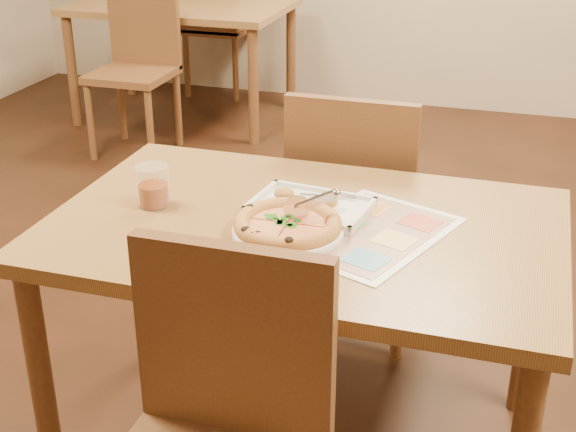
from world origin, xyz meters
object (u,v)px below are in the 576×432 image
(chair_far, at_px, (355,190))
(bg_chair_far, at_px, (213,14))
(pizza, at_px, (288,224))
(menu, at_px, (368,232))
(chair_near, at_px, (219,415))
(plate, at_px, (288,232))
(bg_table, at_px, (182,17))
(appetizer_tray, at_px, (310,207))
(dining_table, at_px, (304,252))
(glass_tumbler, at_px, (153,189))
(bg_chair_near, at_px, (138,50))
(pizza_cutter, at_px, (311,203))

(chair_far, height_order, bg_chair_far, same)
(pizza, bearing_deg, chair_far, 88.36)
(pizza, relative_size, menu, 0.60)
(chair_near, relative_size, plate, 1.69)
(chair_far, relative_size, bg_table, 0.36)
(chair_near, xyz_separation_m, pizza, (-0.02, 0.52, 0.18))
(bg_table, bearing_deg, appetizer_tray, -59.74)
(bg_table, bearing_deg, plate, -61.23)
(dining_table, relative_size, chair_near, 2.77)
(plate, relative_size, appetizer_tray, 0.86)
(glass_tumbler, relative_size, menu, 0.25)
(chair_near, height_order, chair_far, same)
(bg_chair_near, height_order, menu, bg_chair_near)
(chair_far, xyz_separation_m, bg_chair_far, (-1.60, 2.70, 0.00))
(chair_far, height_order, menu, chair_far)
(plate, bearing_deg, pizza, -123.27)
(dining_table, distance_m, glass_tumbler, 0.43)
(chair_far, height_order, bg_chair_near, same)
(bg_chair_far, relative_size, pizza_cutter, 3.69)
(dining_table, height_order, chair_near, chair_near)
(chair_far, bearing_deg, dining_table, 90.00)
(glass_tumbler, bearing_deg, bg_chair_far, 109.68)
(bg_chair_near, bearing_deg, bg_table, 90.00)
(appetizer_tray, bearing_deg, chair_far, 89.53)
(chair_near, bearing_deg, appetizer_tray, 90.38)
(chair_near, xyz_separation_m, plate, (-0.02, 0.52, 0.16))
(chair_far, bearing_deg, appetizer_tray, 89.53)
(chair_far, distance_m, menu, 0.66)
(pizza, bearing_deg, bg_table, 118.74)
(bg_chair_far, height_order, pizza, bg_chair_far)
(appetizer_tray, distance_m, glass_tumbler, 0.42)
(bg_chair_far, bearing_deg, pizza, 115.04)
(plate, bearing_deg, appetizer_tray, 84.40)
(chair_far, distance_m, pizza_cutter, 0.69)
(chair_far, xyz_separation_m, plate, (-0.02, -0.68, 0.16))
(glass_tumbler, bearing_deg, bg_table, 112.85)
(bg_table, xyz_separation_m, plate, (1.58, -2.88, 0.09))
(chair_near, bearing_deg, bg_chair_near, 119.74)
(dining_table, height_order, chair_far, chair_far)
(bg_chair_far, distance_m, pizza_cutter, 3.73)
(plate, distance_m, appetizer_tray, 0.15)
(pizza, height_order, appetizer_tray, appetizer_tray)
(pizza_cutter, height_order, glass_tumbler, same)
(bg_chair_near, distance_m, appetizer_tray, 2.67)
(bg_chair_near, bearing_deg, dining_table, -53.95)
(chair_near, relative_size, appetizer_tray, 1.45)
(chair_near, bearing_deg, pizza_cutter, 86.85)
(bg_chair_far, relative_size, glass_tumbler, 4.24)
(pizza_cutter, relative_size, menu, 0.29)
(glass_tumbler, bearing_deg, pizza, -9.30)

